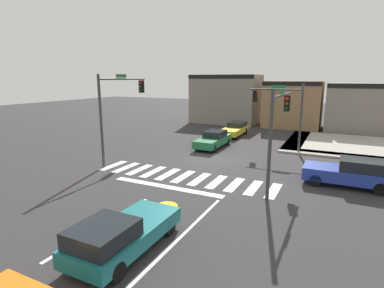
# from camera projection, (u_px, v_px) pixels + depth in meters

# --- Properties ---
(ground_plane) EXTENTS (120.00, 120.00, 0.00)m
(ground_plane) POSITION_uv_depth(u_px,v_px,m) (211.00, 159.00, 22.57)
(ground_plane) COLOR #302D30
(crosswalk_near) EXTENTS (11.52, 2.50, 0.01)m
(crosswalk_near) POSITION_uv_depth(u_px,v_px,m) (183.00, 177.00, 18.62)
(crosswalk_near) COLOR silver
(crosswalk_near) RESTS_ON ground_plane
(lane_markings) EXTENTS (6.80, 24.25, 0.01)m
(lane_markings) POSITION_uv_depth(u_px,v_px,m) (103.00, 245.00, 10.94)
(lane_markings) COLOR white
(lane_markings) RESTS_ON ground_plane
(bike_detector_marking) EXTENTS (1.02, 1.02, 0.01)m
(bike_detector_marking) POSITION_uv_depth(u_px,v_px,m) (167.00, 206.00, 14.37)
(bike_detector_marking) COLOR yellow
(bike_detector_marking) RESTS_ON ground_plane
(curb_corner_northeast) EXTENTS (10.00, 10.60, 0.15)m
(curb_corner_northeast) POSITION_uv_depth(u_px,v_px,m) (339.00, 145.00, 27.15)
(curb_corner_northeast) COLOR #9E998E
(curb_corner_northeast) RESTS_ON ground_plane
(storefront_row) EXTENTS (24.15, 5.92, 6.39)m
(storefront_row) POSITION_uv_depth(u_px,v_px,m) (282.00, 103.00, 37.66)
(storefront_row) COLOR gray
(storefront_row) RESTS_ON ground_plane
(traffic_signal_southeast) EXTENTS (0.32, 5.62, 5.47)m
(traffic_signal_southeast) POSITION_uv_depth(u_px,v_px,m) (279.00, 119.00, 16.15)
(traffic_signal_southeast) COLOR #383A3D
(traffic_signal_southeast) RESTS_ON ground_plane
(traffic_signal_northeast) EXTENTS (4.29, 0.32, 5.54)m
(traffic_signal_northeast) POSITION_uv_depth(u_px,v_px,m) (280.00, 106.00, 24.47)
(traffic_signal_northeast) COLOR #383A3D
(traffic_signal_northeast) RESTS_ON ground_plane
(traffic_signal_southwest) EXTENTS (0.32, 5.17, 6.21)m
(traffic_signal_southwest) POSITION_uv_depth(u_px,v_px,m) (119.00, 101.00, 21.40)
(traffic_signal_southwest) COLOR #383A3D
(traffic_signal_southwest) RESTS_ON ground_plane
(car_yellow) EXTENTS (1.82, 4.74, 1.36)m
(car_yellow) POSITION_uv_depth(u_px,v_px,m) (235.00, 129.00, 31.70)
(car_yellow) COLOR gold
(car_yellow) RESTS_ON ground_plane
(car_teal) EXTENTS (1.91, 4.54, 1.42)m
(car_teal) POSITION_uv_depth(u_px,v_px,m) (120.00, 234.00, 10.32)
(car_teal) COLOR #196B70
(car_teal) RESTS_ON ground_plane
(car_green) EXTENTS (1.78, 4.71, 1.41)m
(car_green) POSITION_uv_depth(u_px,v_px,m) (213.00, 139.00, 26.36)
(car_green) COLOR #1E6638
(car_green) RESTS_ON ground_plane
(car_blue) EXTENTS (4.62, 1.90, 1.59)m
(car_blue) POSITION_uv_depth(u_px,v_px,m) (351.00, 173.00, 16.78)
(car_blue) COLOR #23389E
(car_blue) RESTS_ON ground_plane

